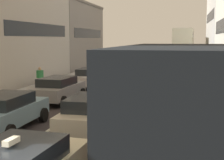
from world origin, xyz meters
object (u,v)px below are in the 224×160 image
Objects in this scene: wagon_left_lane_second at (7,111)px; wagon_right_lane_far at (179,87)px; sedan_centre_lane_second at (92,113)px; sedan_right_lane_behind_truck at (178,107)px; sedan_left_lane_fourth at (90,77)px; bus_far_queue_secondary at (184,45)px; hatchback_centre_lane_third at (120,90)px; bus_mid_queue_primary at (182,59)px; pedestrian_near_kerb at (40,77)px; sedan_left_lane_third at (58,89)px; removalist_box_truck at (185,116)px; coupe_centre_lane_fourth at (131,79)px.

wagon_right_lane_far is at bearing -38.15° from wagon_left_lane_second.
sedan_right_lane_behind_truck is at bearing -59.94° from sedan_centre_lane_second.
bus_far_queue_secondary is at bearing -17.79° from sedan_left_lane_fourth.
bus_mid_queue_primary reaches higher than hatchback_centre_lane_third.
pedestrian_near_kerb reaches higher than wagon_right_lane_far.
sedan_left_lane_fourth is at bearing 165.35° from bus_far_queue_secondary.
sedan_left_lane_third and wagon_right_lane_far have the same top height.
pedestrian_near_kerb reaches higher than sedan_left_lane_third.
sedan_left_lane_third is 2.64× the size of pedestrian_near_kerb.
removalist_box_truck is 0.73× the size of bus_far_queue_secondary.
sedan_centre_lane_second and sedan_left_lane_third have the same top height.
sedan_centre_lane_second is at bearing -8.72° from pedestrian_near_kerb.
sedan_left_lane_fourth is 11.33m from bus_mid_queue_primary.
hatchback_centre_lane_third is at bearing 39.76° from sedan_right_lane_behind_truck.
wagon_right_lane_far is at bearing 2.12° from sedan_right_lane_behind_truck.
sedan_right_lane_behind_truck is (7.00, -3.88, 0.00)m from sedan_left_lane_third.
coupe_centre_lane_fourth is (3.41, 5.57, 0.00)m from sedan_left_lane_third.
coupe_centre_lane_fourth is 23.75m from bus_far_queue_secondary.
bus_mid_queue_primary reaches higher than wagon_right_lane_far.
sedan_centre_lane_second and wagon_left_lane_second have the same top height.
bus_mid_queue_primary is (3.52, 9.51, 0.96)m from coupe_centre_lane_fourth.
wagon_right_lane_far is (-0.07, 6.23, 0.00)m from sedan_right_lane_behind_truck.
wagon_left_lane_second is 2.60× the size of pedestrian_near_kerb.
sedan_left_lane_third is at bearing 34.60° from removalist_box_truck.
hatchback_centre_lane_third is 28.88m from bus_far_queue_secondary.
removalist_box_truck is 1.78× the size of sedan_left_lane_fourth.
removalist_box_truck reaches higher than hatchback_centre_lane_third.
sedan_right_lane_behind_truck is (-0.29, 6.77, -1.18)m from removalist_box_truck.
bus_mid_queue_primary is at bearing -21.74° from sedan_left_lane_third.
hatchback_centre_lane_third is 0.41× the size of bus_far_queue_secondary.
wagon_left_lane_second and sedan_right_lane_behind_truck have the same top height.
hatchback_centre_lane_third and coupe_centre_lane_fourth have the same top height.
wagon_left_lane_second is at bearing 170.88° from bus_far_queue_secondary.
bus_mid_queue_primary is at bearing -9.22° from sedan_centre_lane_second.
hatchback_centre_lane_third and sedan_left_lane_fourth have the same top height.
bus_far_queue_secondary is (3.58, 23.39, 2.03)m from coupe_centre_lane_fourth.
pedestrian_near_kerb is at bearing 52.59° from sedan_right_lane_behind_truck.
wagon_left_lane_second is 6.15m from sedan_left_lane_third.
pedestrian_near_kerb is at bearing 35.14° from removalist_box_truck.
wagon_right_lane_far is 0.41× the size of bus_far_queue_secondary.
coupe_centre_lane_fourth is (-0.30, 11.39, 0.00)m from sedan_centre_lane_second.
sedan_right_lane_behind_truck is 18.99m from bus_mid_queue_primary.
sedan_left_lane_third is (-0.19, 6.14, 0.00)m from wagon_left_lane_second.
sedan_right_lane_behind_truck is at bearing 2.68° from removalist_box_truck.
bus_mid_queue_primary is at bearing 1.01° from removalist_box_truck.
coupe_centre_lane_fourth is at bearing -28.57° from sedan_left_lane_third.
removalist_box_truck is 0.73× the size of bus_mid_queue_primary.
bus_mid_queue_primary is (6.93, 15.08, 0.96)m from sedan_left_lane_third.
bus_far_queue_secondary reaches higher than bus_mid_queue_primary.
bus_far_queue_secondary is at bearing 114.84° from pedestrian_near_kerb.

